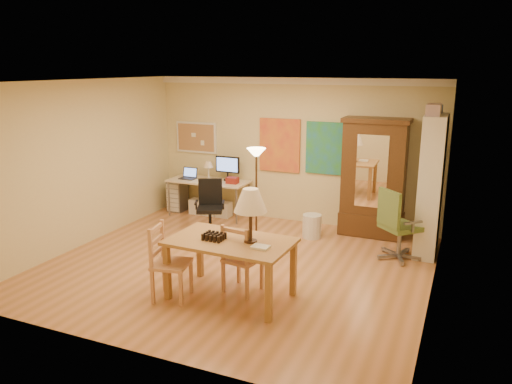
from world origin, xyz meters
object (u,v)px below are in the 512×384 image
at_px(dining_table, 238,230).
at_px(computer_desk, 211,194).
at_px(armoire, 373,185).
at_px(bookshelf, 431,186).
at_px(office_chair_black, 210,219).
at_px(office_chair_green, 397,240).

xyz_separation_m(dining_table, computer_desk, (-2.05, 3.09, -0.48)).
height_order(armoire, bookshelf, bookshelf).
bearing_deg(office_chair_black, armoire, 21.01).
bearing_deg(office_chair_green, bookshelf, 49.75).
height_order(office_chair_black, armoire, armoire).
height_order(office_chair_black, bookshelf, bookshelf).
distance_m(computer_desk, office_chair_green, 3.84).
height_order(computer_desk, office_chair_black, computer_desk).
height_order(office_chair_black, office_chair_green, office_chair_green).
bearing_deg(computer_desk, armoire, 1.51).
distance_m(computer_desk, bookshelf, 4.19).
bearing_deg(armoire, bookshelf, -28.76).
distance_m(office_chair_black, bookshelf, 3.76).
bearing_deg(armoire, dining_table, -109.07).
xyz_separation_m(computer_desk, office_chair_black, (0.48, -0.94, -0.18)).
relative_size(office_chair_black, office_chair_green, 0.86).
bearing_deg(computer_desk, dining_table, -56.46).
height_order(computer_desk, armoire, armoire).
xyz_separation_m(office_chair_black, armoire, (2.66, 1.02, 0.64)).
height_order(dining_table, armoire, armoire).
xyz_separation_m(office_chair_green, armoire, (-0.58, 0.99, 0.60)).
bearing_deg(dining_table, bookshelf, 51.89).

